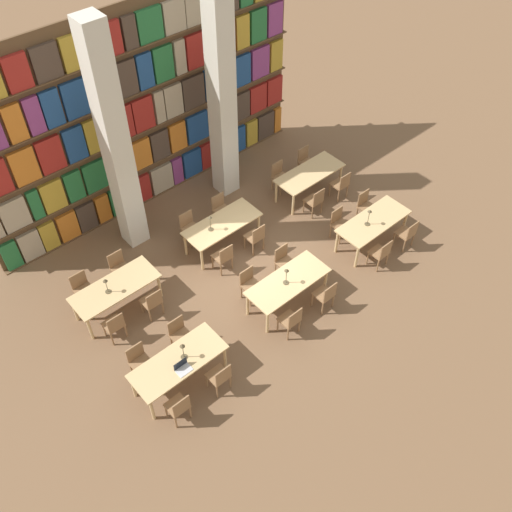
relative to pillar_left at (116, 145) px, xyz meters
name	(u,v)px	position (x,y,z in m)	size (l,w,h in m)	color
ground_plane	(253,272)	(1.55, -2.96, -3.00)	(40.00, 40.00, 0.00)	brown
bookshelf_bank	(147,112)	(1.56, 1.15, -0.36)	(9.45, 0.35, 5.50)	brown
pillar_left	(116,145)	(0.00, 0.00, 0.00)	(0.55, 0.55, 6.00)	beige
pillar_center	(222,97)	(3.10, 0.00, 0.00)	(0.55, 0.55, 6.00)	beige
reading_table_0	(178,363)	(-1.63, -4.30, -2.31)	(2.04, 0.85, 0.77)	tan
chair_0	(179,407)	(-2.16, -5.01, -2.52)	(0.42, 0.40, 0.89)	olive
chair_1	(139,361)	(-2.16, -3.59, -2.52)	(0.42, 0.40, 0.89)	olive
chair_2	(220,376)	(-1.11, -5.01, -2.52)	(0.42, 0.40, 0.89)	olive
chair_3	(180,334)	(-1.11, -3.59, -2.52)	(0.42, 0.40, 0.89)	olive
desk_lamp_0	(183,349)	(-1.48, -4.31, -1.92)	(0.14, 0.14, 0.46)	brown
laptop	(183,368)	(-1.67, -4.53, -2.19)	(0.32, 0.22, 0.21)	silver
reading_table_1	(288,283)	(1.54, -4.22, -2.31)	(2.04, 0.85, 0.77)	tan
chair_4	(291,320)	(0.99, -4.93, -2.52)	(0.42, 0.40, 0.89)	olive
chair_5	(250,284)	(0.99, -3.51, -2.52)	(0.42, 0.40, 0.89)	olive
chair_6	(326,295)	(2.10, -4.93, -2.52)	(0.42, 0.40, 0.89)	olive
chair_7	(284,261)	(2.10, -3.51, -2.52)	(0.42, 0.40, 0.89)	olive
desk_lamp_1	(286,273)	(1.47, -4.23, -1.90)	(0.14, 0.14, 0.48)	brown
reading_table_2	(373,223)	(4.58, -4.19, -2.31)	(2.04, 0.85, 0.77)	tan
chair_8	(381,253)	(4.10, -4.90, -2.52)	(0.42, 0.40, 0.89)	olive
chair_9	(339,223)	(4.10, -3.48, -2.52)	(0.42, 0.40, 0.89)	olive
chair_10	(407,233)	(5.13, -4.90, -2.52)	(0.42, 0.40, 0.89)	olive
chair_11	(366,205)	(5.13, -3.48, -2.52)	(0.42, 0.40, 0.89)	olive
desk_lamp_2	(369,215)	(4.35, -4.17, -1.89)	(0.14, 0.14, 0.50)	brown
reading_table_3	(115,289)	(-1.56, -1.74, -2.31)	(2.04, 0.85, 0.77)	tan
chair_12	(115,325)	(-2.06, -2.45, -2.52)	(0.42, 0.40, 0.89)	olive
chair_13	(83,288)	(-2.06, -1.03, -2.52)	(0.42, 0.40, 0.89)	olive
chair_14	(152,302)	(-1.05, -2.45, -2.52)	(0.42, 0.40, 0.89)	olive
chair_15	(120,267)	(-1.05, -1.03, -2.52)	(0.42, 0.40, 0.89)	olive
desk_lamp_3	(106,283)	(-1.75, -1.77, -1.93)	(0.14, 0.14, 0.44)	brown
reading_table_4	(222,226)	(1.60, -1.72, -2.31)	(2.04, 0.85, 0.77)	tan
chair_16	(224,257)	(1.06, -2.43, -2.52)	(0.42, 0.40, 0.89)	olive
chair_17	(189,226)	(1.06, -1.01, -2.52)	(0.42, 0.40, 0.89)	olive
chair_18	(256,237)	(2.12, -2.43, -2.52)	(0.42, 0.40, 0.89)	olive
chair_19	(221,208)	(2.12, -1.01, -2.52)	(0.42, 0.40, 0.89)	olive
desk_lamp_4	(210,220)	(1.25, -1.72, -1.91)	(0.14, 0.14, 0.47)	brown
reading_table_5	(310,175)	(4.72, -1.74, -2.31)	(2.04, 0.85, 0.77)	tan
chair_20	(315,200)	(4.24, -2.45, -2.52)	(0.42, 0.40, 0.89)	olive
chair_21	(280,175)	(4.24, -1.03, -2.52)	(0.42, 0.40, 0.89)	olive
chair_22	(341,184)	(5.27, -2.45, -2.52)	(0.42, 0.40, 0.89)	olive
chair_23	(306,161)	(5.27, -1.03, -2.52)	(0.42, 0.40, 0.89)	olive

